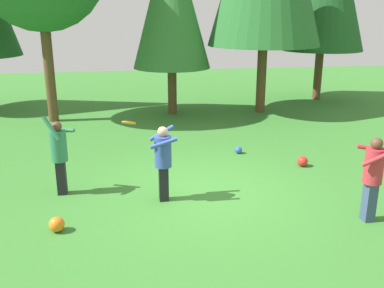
# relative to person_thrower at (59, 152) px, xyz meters

# --- Properties ---
(ground_plane) EXTENTS (40.00, 40.00, 0.00)m
(ground_plane) POSITION_rel_person_thrower_xyz_m (2.96, -0.46, -0.94)
(ground_plane) COLOR #387A2D
(person_thrower) EXTENTS (0.62, 0.63, 1.75)m
(person_thrower) POSITION_rel_person_thrower_xyz_m (0.00, 0.00, 0.00)
(person_thrower) COLOR black
(person_thrower) RESTS_ON ground_plane
(person_catcher) EXTENTS (0.67, 0.63, 1.61)m
(person_catcher) POSITION_rel_person_thrower_xyz_m (5.75, -2.16, 0.01)
(person_catcher) COLOR #38476B
(person_catcher) RESTS_ON ground_plane
(person_bystander) EXTENTS (0.54, 0.48, 1.56)m
(person_bystander) POSITION_rel_person_thrower_xyz_m (2.10, -0.66, -0.02)
(person_bystander) COLOR black
(person_bystander) RESTS_ON ground_plane
(frisbee) EXTENTS (0.35, 0.34, 0.13)m
(frisbee) POSITION_rel_person_thrower_xyz_m (1.45, -0.66, 0.73)
(frisbee) COLOR orange
(ball_red) EXTENTS (0.26, 0.26, 0.26)m
(ball_red) POSITION_rel_person_thrower_xyz_m (5.73, 0.80, -0.81)
(ball_red) COLOR red
(ball_red) RESTS_ON ground_plane
(ball_blue) EXTENTS (0.19, 0.19, 0.19)m
(ball_blue) POSITION_rel_person_thrower_xyz_m (4.41, 2.05, -0.85)
(ball_blue) COLOR blue
(ball_blue) RESTS_ON ground_plane
(ball_orange) EXTENTS (0.27, 0.27, 0.27)m
(ball_orange) POSITION_rel_person_thrower_xyz_m (0.11, -1.70, -0.81)
(ball_orange) COLOR orange
(ball_orange) RESTS_ON ground_plane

